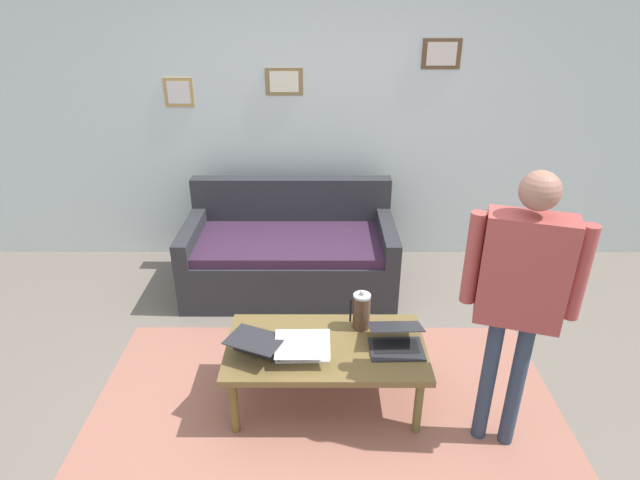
{
  "coord_description": "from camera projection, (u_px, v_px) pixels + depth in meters",
  "views": [
    {
      "loc": [
        -0.03,
        2.4,
        2.36
      ],
      "look_at": [
        -0.02,
        -0.78,
        0.8
      ],
      "focal_mm": 28.93,
      "sensor_mm": 36.0,
      "label": 1
    }
  ],
  "objects": [
    {
      "name": "coffee_table",
      "position": [
        326.0,
        351.0,
        3.11
      ],
      "size": [
        1.2,
        0.65,
        0.43
      ],
      "color": "brown",
      "rests_on": "ground_plane"
    },
    {
      "name": "french_press",
      "position": [
        361.0,
        311.0,
        3.21
      ],
      "size": [
        0.13,
        0.11,
        0.27
      ],
      "color": "#4C3323",
      "rests_on": "coffee_table"
    },
    {
      "name": "back_wall",
      "position": [
        318.0,
        115.0,
        4.58
      ],
      "size": [
        7.04,
        0.11,
        2.7
      ],
      "color": "silver",
      "rests_on": "ground_plane"
    },
    {
      "name": "ground_plane",
      "position": [
        316.0,
        411.0,
        3.2
      ],
      "size": [
        7.68,
        7.68,
        0.0
      ],
      "primitive_type": "plane",
      "color": "#6E655B"
    },
    {
      "name": "person_standing",
      "position": [
        521.0,
        284.0,
        2.55
      ],
      "size": [
        0.57,
        0.3,
        1.63
      ],
      "color": "#2F3B51",
      "rests_on": "ground_plane"
    },
    {
      "name": "couch",
      "position": [
        291.0,
        254.0,
        4.42
      ],
      "size": [
        1.74,
        0.9,
        0.88
      ],
      "color": "#2A2B2F",
      "rests_on": "ground_plane"
    },
    {
      "name": "laptop_left",
      "position": [
        303.0,
        348.0,
        3.0
      ],
      "size": [
        0.32,
        0.29,
        0.14
      ],
      "color": "silver",
      "rests_on": "coffee_table"
    },
    {
      "name": "laptop_right",
      "position": [
        262.0,
        343.0,
        3.04
      ],
      "size": [
        0.42,
        0.44,
        0.13
      ],
      "color": "#28282D",
      "rests_on": "coffee_table"
    },
    {
      "name": "area_rug",
      "position": [
        326.0,
        411.0,
        3.19
      ],
      "size": [
        2.91,
        1.74,
        0.01
      ],
      "primitive_type": "cube",
      "color": "#9F6453",
      "rests_on": "ground_plane"
    },
    {
      "name": "laptop_center",
      "position": [
        396.0,
        341.0,
        3.06
      ],
      "size": [
        0.32,
        0.3,
        0.15
      ],
      "color": "#28282D",
      "rests_on": "coffee_table"
    }
  ]
}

